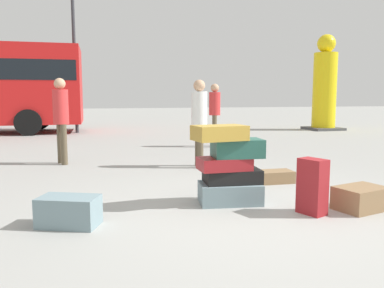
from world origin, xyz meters
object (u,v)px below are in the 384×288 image
(person_bearded_onlooker, at_px, (199,115))
(yellow_dummy_statue, at_px, (325,88))
(suitcase_brown_upright_blue, at_px, (361,198))
(suitcase_slate_behind_tower, at_px, (69,211))
(person_passerby_in_red, at_px, (215,109))
(suitcase_tower, at_px, (229,168))
(lamp_post, at_px, (73,25))
(person_tourist_with_camera, at_px, (61,113))
(suitcase_brown_white_trunk, at_px, (275,177))
(suitcase_maroon_right_side, at_px, (312,186))

(person_bearded_onlooker, height_order, yellow_dummy_statue, yellow_dummy_statue)
(suitcase_brown_upright_blue, distance_m, person_bearded_onlooker, 3.48)
(person_bearded_onlooker, relative_size, yellow_dummy_statue, 0.44)
(suitcase_brown_upright_blue, xyz_separation_m, yellow_dummy_statue, (5.98, 9.85, 1.52))
(suitcase_slate_behind_tower, distance_m, yellow_dummy_statue, 13.44)
(person_passerby_in_red, bearing_deg, suitcase_tower, 3.41)
(suitcase_tower, bearing_deg, yellow_dummy_statue, 51.15)
(suitcase_brown_upright_blue, relative_size, lamp_post, 0.10)
(suitcase_tower, xyz_separation_m, suitcase_slate_behind_tower, (-1.91, -0.39, -0.29))
(person_bearded_onlooker, height_order, person_tourist_with_camera, person_tourist_with_camera)
(suitcase_tower, height_order, suitcase_brown_white_trunk, suitcase_tower)
(suitcase_slate_behind_tower, xyz_separation_m, person_tourist_with_camera, (-0.31, 3.92, 0.85))
(suitcase_brown_upright_blue, relative_size, yellow_dummy_statue, 0.16)
(suitcase_maroon_right_side, bearing_deg, person_passerby_in_red, 61.59)
(person_passerby_in_red, bearing_deg, person_tourist_with_camera, -45.13)
(suitcase_tower, relative_size, person_passerby_in_red, 0.59)
(suitcase_slate_behind_tower, relative_size, lamp_post, 0.10)
(suitcase_slate_behind_tower, bearing_deg, person_passerby_in_red, 80.96)
(suitcase_brown_upright_blue, distance_m, person_tourist_with_camera, 5.62)
(person_bearded_onlooker, bearing_deg, person_passerby_in_red, 161.31)
(suitcase_maroon_right_side, bearing_deg, lamp_post, 83.68)
(suitcase_maroon_right_side, xyz_separation_m, person_tourist_with_camera, (-2.98, 4.20, 0.69))
(suitcase_slate_behind_tower, bearing_deg, lamp_post, 113.36)
(suitcase_brown_upright_blue, distance_m, person_passerby_in_red, 6.04)
(suitcase_slate_behind_tower, bearing_deg, suitcase_brown_white_trunk, 45.77)
(person_bearded_onlooker, xyz_separation_m, lamp_post, (-2.47, 7.89, 2.90))
(person_tourist_with_camera, distance_m, yellow_dummy_statue, 11.17)
(suitcase_tower, bearing_deg, person_tourist_with_camera, 122.12)
(suitcase_brown_white_trunk, distance_m, person_bearded_onlooker, 1.99)
(suitcase_slate_behind_tower, distance_m, suitcase_brown_white_trunk, 3.29)
(suitcase_maroon_right_side, relative_size, lamp_post, 0.11)
(person_passerby_in_red, bearing_deg, suitcase_brown_white_trunk, 13.90)
(suitcase_brown_upright_blue, height_order, lamp_post, lamp_post)
(suitcase_tower, bearing_deg, lamp_post, 101.62)
(suitcase_tower, relative_size, suitcase_brown_white_trunk, 1.81)
(suitcase_brown_white_trunk, height_order, person_bearded_onlooker, person_bearded_onlooker)
(suitcase_tower, height_order, yellow_dummy_statue, yellow_dummy_statue)
(person_bearded_onlooker, distance_m, yellow_dummy_statue, 9.74)
(lamp_post, bearing_deg, suitcase_tower, -78.38)
(suitcase_maroon_right_side, bearing_deg, suitcase_brown_white_trunk, 56.89)
(person_tourist_with_camera, height_order, yellow_dummy_statue, yellow_dummy_statue)
(suitcase_slate_behind_tower, height_order, suitcase_maroon_right_side, suitcase_maroon_right_side)
(suitcase_tower, distance_m, suitcase_slate_behind_tower, 1.97)
(suitcase_brown_upright_blue, height_order, yellow_dummy_statue, yellow_dummy_statue)
(person_tourist_with_camera, relative_size, lamp_post, 0.29)
(suitcase_maroon_right_side, bearing_deg, suitcase_tower, 118.07)
(suitcase_maroon_right_side, relative_size, person_passerby_in_red, 0.38)
(person_bearded_onlooker, relative_size, person_passerby_in_red, 0.99)
(person_tourist_with_camera, xyz_separation_m, person_passerby_in_red, (3.76, 1.78, -0.01))
(suitcase_maroon_right_side, xyz_separation_m, suitcase_brown_upright_blue, (0.66, -0.00, -0.18))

